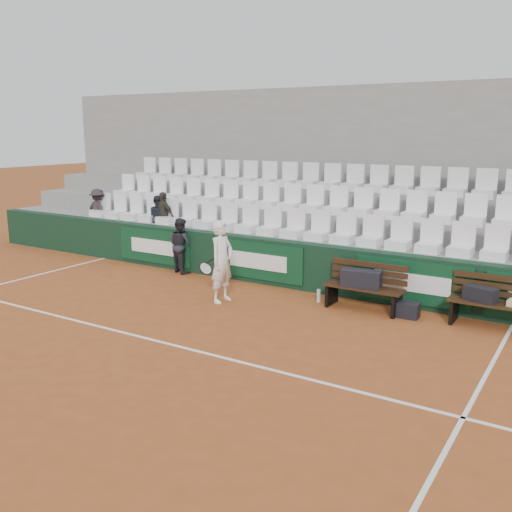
{
  "coord_description": "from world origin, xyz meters",
  "views": [
    {
      "loc": [
        6.16,
        -6.52,
        3.33
      ],
      "look_at": [
        0.63,
        2.4,
        1.0
      ],
      "focal_mm": 40.0,
      "sensor_mm": 36.0,
      "label": 1
    }
  ],
  "objects_px": {
    "bench_left": "(363,298)",
    "sports_bag_right": "(481,294)",
    "water_bottle_near": "(319,296)",
    "sports_bag_left": "(361,278)",
    "bench_right": "(493,315)",
    "spectator_a": "(97,194)",
    "sports_bag_ground": "(406,310)",
    "spectator_c": "(158,200)",
    "water_bottle_far": "(398,310)",
    "spectator_b": "(163,199)",
    "tennis_player": "(222,262)",
    "ball_kid": "(181,245)"
  },
  "relations": [
    {
      "from": "spectator_a",
      "to": "bench_right",
      "type": "bearing_deg",
      "value": -179.11
    },
    {
      "from": "bench_right",
      "to": "sports_bag_right",
      "type": "relative_size",
      "value": 2.76
    },
    {
      "from": "bench_right",
      "to": "spectator_c",
      "type": "bearing_deg",
      "value": 173.29
    },
    {
      "from": "bench_left",
      "to": "water_bottle_far",
      "type": "xyz_separation_m",
      "value": [
        0.68,
        -0.03,
        -0.1
      ]
    },
    {
      "from": "water_bottle_near",
      "to": "bench_left",
      "type": "bearing_deg",
      "value": 0.38
    },
    {
      "from": "sports_bag_right",
      "to": "tennis_player",
      "type": "distance_m",
      "value": 4.76
    },
    {
      "from": "water_bottle_far",
      "to": "sports_bag_ground",
      "type": "bearing_deg",
      "value": 8.31
    },
    {
      "from": "tennis_player",
      "to": "spectator_c",
      "type": "xyz_separation_m",
      "value": [
        -3.5,
        2.15,
        0.76
      ]
    },
    {
      "from": "bench_left",
      "to": "spectator_c",
      "type": "bearing_deg",
      "value": 168.93
    },
    {
      "from": "spectator_a",
      "to": "spectator_b",
      "type": "bearing_deg",
      "value": -173.8
    },
    {
      "from": "water_bottle_near",
      "to": "spectator_a",
      "type": "height_order",
      "value": "spectator_a"
    },
    {
      "from": "bench_left",
      "to": "sports_bag_right",
      "type": "distance_m",
      "value": 2.08
    },
    {
      "from": "bench_left",
      "to": "sports_bag_ground",
      "type": "distance_m",
      "value": 0.83
    },
    {
      "from": "spectator_a",
      "to": "spectator_c",
      "type": "xyz_separation_m",
      "value": [
        2.2,
        0.0,
        -0.03
      ]
    },
    {
      "from": "spectator_c",
      "to": "spectator_a",
      "type": "bearing_deg",
      "value": 17.96
    },
    {
      "from": "ball_kid",
      "to": "tennis_player",
      "type": "bearing_deg",
      "value": 166.77
    },
    {
      "from": "sports_bag_ground",
      "to": "water_bottle_near",
      "type": "bearing_deg",
      "value": -179.97
    },
    {
      "from": "sports_bag_left",
      "to": "water_bottle_near",
      "type": "bearing_deg",
      "value": 178.83
    },
    {
      "from": "water_bottle_near",
      "to": "spectator_c",
      "type": "xyz_separation_m",
      "value": [
        -5.15,
        1.2,
        1.44
      ]
    },
    {
      "from": "sports_bag_right",
      "to": "spectator_b",
      "type": "xyz_separation_m",
      "value": [
        -7.94,
        1.01,
        1.04
      ]
    },
    {
      "from": "tennis_player",
      "to": "spectator_c",
      "type": "height_order",
      "value": "spectator_c"
    },
    {
      "from": "bench_right",
      "to": "spectator_c",
      "type": "height_order",
      "value": "spectator_c"
    },
    {
      "from": "water_bottle_far",
      "to": "spectator_b",
      "type": "relative_size",
      "value": 0.2
    },
    {
      "from": "water_bottle_near",
      "to": "tennis_player",
      "type": "bearing_deg",
      "value": -149.86
    },
    {
      "from": "spectator_a",
      "to": "spectator_b",
      "type": "distance_m",
      "value": 2.37
    },
    {
      "from": "water_bottle_far",
      "to": "spectator_c",
      "type": "relative_size",
      "value": 0.21
    },
    {
      "from": "water_bottle_far",
      "to": "tennis_player",
      "type": "xyz_separation_m",
      "value": [
        -3.25,
        -0.94,
        0.69
      ]
    },
    {
      "from": "bench_right",
      "to": "water_bottle_near",
      "type": "height_order",
      "value": "bench_right"
    },
    {
      "from": "sports_bag_left",
      "to": "sports_bag_ground",
      "type": "relative_size",
      "value": 1.62
    },
    {
      "from": "tennis_player",
      "to": "ball_kid",
      "type": "relative_size",
      "value": 1.24
    },
    {
      "from": "bench_right",
      "to": "spectator_a",
      "type": "bearing_deg",
      "value": 174.68
    },
    {
      "from": "sports_bag_left",
      "to": "water_bottle_near",
      "type": "xyz_separation_m",
      "value": [
        -0.88,
        0.02,
        -0.48
      ]
    },
    {
      "from": "water_bottle_near",
      "to": "tennis_player",
      "type": "distance_m",
      "value": 2.02
    },
    {
      "from": "bench_right",
      "to": "sports_bag_ground",
      "type": "relative_size",
      "value": 3.29
    },
    {
      "from": "ball_kid",
      "to": "spectator_b",
      "type": "bearing_deg",
      "value": -12.42
    },
    {
      "from": "sports_bag_right",
      "to": "water_bottle_far",
      "type": "relative_size",
      "value": 2.23
    },
    {
      "from": "sports_bag_right",
      "to": "water_bottle_near",
      "type": "distance_m",
      "value": 3.0
    },
    {
      "from": "sports_bag_ground",
      "to": "spectator_a",
      "type": "xyz_separation_m",
      "value": [
        -9.1,
        1.19,
        1.46
      ]
    },
    {
      "from": "spectator_c",
      "to": "water_bottle_near",
      "type": "bearing_deg",
      "value": -175.11
    },
    {
      "from": "water_bottle_near",
      "to": "sports_bag_left",
      "type": "bearing_deg",
      "value": -1.17
    },
    {
      "from": "tennis_player",
      "to": "sports_bag_ground",
      "type": "bearing_deg",
      "value": 15.73
    },
    {
      "from": "sports_bag_left",
      "to": "spectator_a",
      "type": "bearing_deg",
      "value": 171.61
    },
    {
      "from": "bench_left",
      "to": "sports_bag_right",
      "type": "relative_size",
      "value": 2.76
    },
    {
      "from": "water_bottle_far",
      "to": "ball_kid",
      "type": "distance_m",
      "value": 5.49
    },
    {
      "from": "sports_bag_ground",
      "to": "spectator_c",
      "type": "bearing_deg",
      "value": 170.18
    },
    {
      "from": "water_bottle_near",
      "to": "spectator_a",
      "type": "relative_size",
      "value": 0.22
    },
    {
      "from": "bench_left",
      "to": "water_bottle_far",
      "type": "height_order",
      "value": "bench_left"
    },
    {
      "from": "sports_bag_ground",
      "to": "bench_right",
      "type": "bearing_deg",
      "value": 8.41
    },
    {
      "from": "sports_bag_ground",
      "to": "ball_kid",
      "type": "relative_size",
      "value": 0.35
    },
    {
      "from": "bench_right",
      "to": "sports_bag_left",
      "type": "distance_m",
      "value": 2.36
    }
  ]
}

